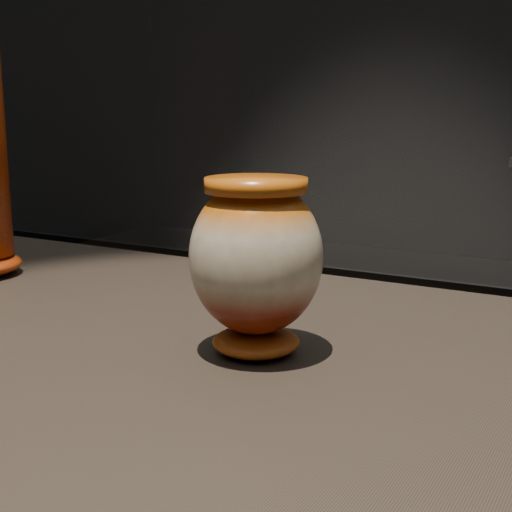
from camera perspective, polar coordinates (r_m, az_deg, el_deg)
The scene contains 1 object.
main_vase at distance 0.73m, azimuth -0.00°, elevation -0.26°, with size 0.16×0.16×0.18m.
Camera 1 is at (0.32, -0.58, 1.15)m, focal length 50.00 mm.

